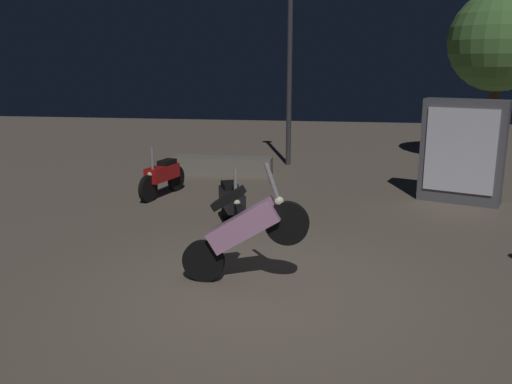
# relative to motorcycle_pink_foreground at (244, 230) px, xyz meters

# --- Properties ---
(ground_plane) EXTENTS (40.00, 40.00, 0.00)m
(ground_plane) POSITION_rel_motorcycle_pink_foreground_xyz_m (0.31, -0.17, -0.74)
(ground_plane) COLOR #756656
(motorcycle_pink_foreground) EXTENTS (1.66, 0.34, 1.63)m
(motorcycle_pink_foreground) POSITION_rel_motorcycle_pink_foreground_xyz_m (0.00, 0.00, 0.00)
(motorcycle_pink_foreground) COLOR black
(motorcycle_pink_foreground) RESTS_ON ground_plane
(motorcycle_black_parked_left) EXTENTS (0.72, 1.58, 1.11)m
(motorcycle_black_parked_left) POSITION_rel_motorcycle_pink_foreground_xyz_m (-0.64, 2.42, -0.31)
(motorcycle_black_parked_left) COLOR black
(motorcycle_black_parked_left) RESTS_ON ground_plane
(motorcycle_red_parked_right) EXTENTS (0.53, 1.63, 1.11)m
(motorcycle_red_parked_right) POSITION_rel_motorcycle_pink_foreground_xyz_m (-2.55, 4.42, -0.31)
(motorcycle_red_parked_right) COLOR black
(motorcycle_red_parked_right) RESTS_ON ground_plane
(streetlamp_near) EXTENTS (0.36, 0.36, 5.42)m
(streetlamp_near) POSITION_rel_motorcycle_pink_foreground_xyz_m (-0.23, 8.44, 2.66)
(streetlamp_near) COLOR #38383D
(streetlamp_near) RESTS_ON ground_plane
(tree_left_bg) EXTENTS (2.69, 2.69, 4.71)m
(tree_left_bg) POSITION_rel_motorcycle_pink_foreground_xyz_m (5.30, 9.27, 2.61)
(tree_left_bg) COLOR #4C331E
(tree_left_bg) RESTS_ON ground_plane
(kiosk_billboard) EXTENTS (1.67, 1.04, 2.10)m
(kiosk_billboard) POSITION_rel_motorcycle_pink_foreground_xyz_m (3.64, 4.87, 0.31)
(kiosk_billboard) COLOR #595960
(kiosk_billboard) RESTS_ON ground_plane
(planter_wall_low) EXTENTS (2.54, 0.50, 0.45)m
(planter_wall_low) POSITION_rel_motorcycle_pink_foreground_xyz_m (-1.77, 6.90, -0.52)
(planter_wall_low) COLOR gray
(planter_wall_low) RESTS_ON ground_plane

